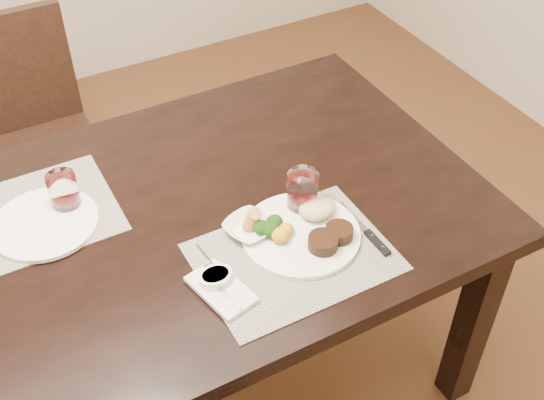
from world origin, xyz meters
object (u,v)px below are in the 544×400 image
chair_far (31,128)px  steak_knife (371,236)px  dinner_plate (306,230)px  far_plate (45,223)px  wine_glass_near (302,193)px  cracker_bowl (249,227)px

chair_far → steak_knife: (0.59, -1.23, 0.26)m
chair_far → dinner_plate: (0.46, -1.15, 0.27)m
dinner_plate → far_plate: size_ratio=1.11×
chair_far → wine_glass_near: chair_far is taller
chair_far → far_plate: size_ratio=3.38×
steak_knife → cracker_bowl: (-0.26, 0.16, 0.01)m
steak_knife → cracker_bowl: bearing=146.7°
dinner_plate → wine_glass_near: 0.11m
far_plate → dinner_plate: bearing=-31.6°
cracker_bowl → steak_knife: bearing=-32.4°
cracker_bowl → far_plate: cracker_bowl is taller
steak_knife → cracker_bowl: 0.30m
chair_far → cracker_bowl: chair_far is taller
dinner_plate → wine_glass_near: bearing=57.8°
wine_glass_near → chair_far: bearing=115.3°
dinner_plate → wine_glass_near: (0.04, 0.09, 0.03)m
wine_glass_near → far_plate: 0.65m
cracker_bowl → wine_glass_near: 0.16m
chair_far → wine_glass_near: 1.21m
dinner_plate → far_plate: (-0.56, 0.34, -0.01)m
chair_far → steak_knife: bearing=-64.3°
steak_knife → cracker_bowl: size_ratio=1.43×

